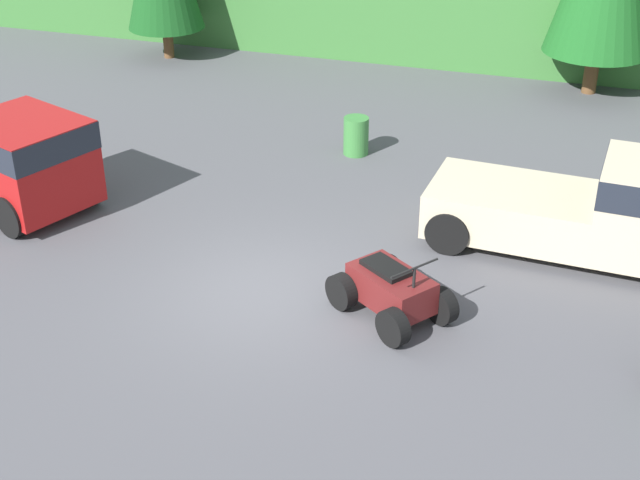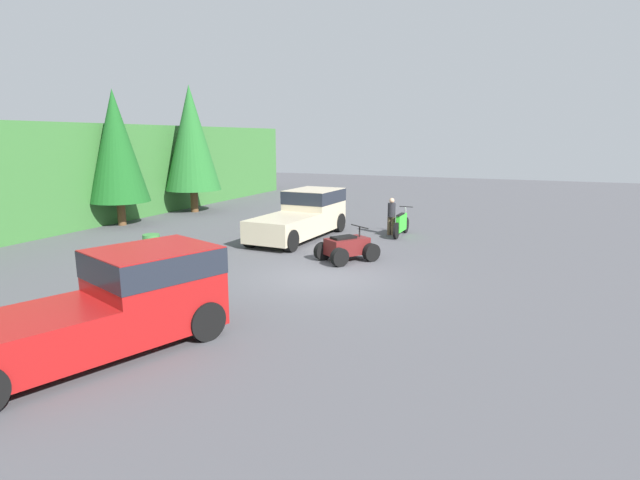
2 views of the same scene
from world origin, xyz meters
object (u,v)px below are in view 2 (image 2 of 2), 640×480
pickup_truck_red (116,301)px  dirt_bike (401,224)px  steel_barrel (152,247)px  rider_person (391,215)px  quad_atv (347,248)px  pickup_truck_second (305,213)px

pickup_truck_red → dirt_bike: size_ratio=2.46×
pickup_truck_red → steel_barrel: pickup_truck_red is taller
pickup_truck_red → dirt_bike: 13.90m
rider_person → steel_barrel: 9.94m
dirt_bike → quad_atv: dirt_bike is taller
pickup_truck_second → steel_barrel: (-5.78, 3.20, -0.57)m
pickup_truck_second → steel_barrel: 6.63m
quad_atv → steel_barrel: 6.75m
pickup_truck_red → steel_barrel: bearing=56.7°
pickup_truck_second → steel_barrel: pickup_truck_second is taller
pickup_truck_second → dirt_bike: size_ratio=2.52×
dirt_bike → pickup_truck_second: bearing=115.8°
quad_atv → rider_person: size_ratio=1.43×
dirt_bike → rider_person: 0.59m
pickup_truck_second → dirt_bike: bearing=-62.7°
quad_atv → steel_barrel: bearing=146.2°
pickup_truck_red → quad_atv: bearing=8.9°
pickup_truck_second → quad_atv: 4.61m
pickup_truck_second → dirt_bike: (1.69, -3.78, -0.52)m
pickup_truck_second → quad_atv: bearing=-134.1°
quad_atv → rider_person: 5.09m
dirt_bike → quad_atv: 5.10m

